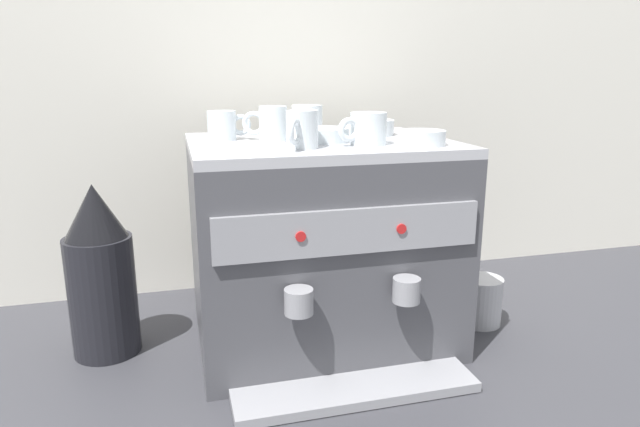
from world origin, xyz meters
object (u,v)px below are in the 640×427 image
at_px(espresso_machine, 320,242).
at_px(ceramic_bowl_2, 324,135).
at_px(ceramic_bowl_0, 422,138).
at_px(ceramic_bowl_1, 369,128).
at_px(ceramic_cup_2, 223,126).
at_px(ceramic_cup_0, 271,123).
at_px(ceramic_cup_3, 367,129).
at_px(milk_pitcher, 481,301).
at_px(coffee_grinder, 101,274).
at_px(ceramic_cup_1, 307,119).
at_px(ceramic_cup_4, 302,130).

distance_m(espresso_machine, ceramic_bowl_2, 0.26).
relative_size(ceramic_bowl_0, ceramic_bowl_1, 0.79).
bearing_deg(espresso_machine, ceramic_cup_2, 163.55).
distance_m(ceramic_cup_0, ceramic_cup_3, 0.22).
distance_m(ceramic_cup_0, ceramic_cup_2, 0.11).
bearing_deg(ceramic_cup_2, ceramic_bowl_1, 2.21).
bearing_deg(milk_pitcher, ceramic_bowl_1, 156.21).
height_order(coffee_grinder, milk_pitcher, coffee_grinder).
relative_size(espresso_machine, ceramic_cup_1, 5.46).
relative_size(coffee_grinder, milk_pitcher, 3.23).
bearing_deg(ceramic_cup_2, ceramic_cup_1, 23.41).
height_order(ceramic_cup_3, ceramic_bowl_2, ceramic_cup_3).
height_order(espresso_machine, ceramic_cup_4, ceramic_cup_4).
relative_size(ceramic_bowl_1, ceramic_bowl_2, 1.08).
relative_size(ceramic_cup_4, ceramic_bowl_2, 0.84).
bearing_deg(espresso_machine, ceramic_bowl_0, -36.15).
bearing_deg(coffee_grinder, ceramic_cup_0, -3.20).
xyz_separation_m(ceramic_cup_2, ceramic_cup_3, (0.29, -0.16, 0.00)).
height_order(ceramic_cup_2, coffee_grinder, ceramic_cup_2).
distance_m(ceramic_bowl_0, coffee_grinder, 0.77).
xyz_separation_m(espresso_machine, ceramic_cup_1, (0.01, 0.15, 0.28)).
relative_size(ceramic_cup_2, ceramic_bowl_2, 0.87).
bearing_deg(ceramic_cup_0, coffee_grinder, 176.80).
xyz_separation_m(ceramic_cup_1, ceramic_bowl_0, (0.18, -0.29, -0.02)).
xyz_separation_m(espresso_machine, ceramic_bowl_1, (0.14, 0.08, 0.26)).
xyz_separation_m(ceramic_cup_3, ceramic_bowl_2, (-0.07, 0.07, -0.02)).
distance_m(ceramic_bowl_1, ceramic_bowl_2, 0.17).
xyz_separation_m(ceramic_cup_4, ceramic_bowl_0, (0.26, -0.02, -0.02)).
xyz_separation_m(coffee_grinder, milk_pitcher, (0.91, -0.09, -0.13)).
bearing_deg(ceramic_bowl_0, coffee_grinder, 165.10).
xyz_separation_m(ceramic_bowl_2, coffee_grinder, (-0.50, 0.07, -0.30)).
bearing_deg(ceramic_cup_0, ceramic_cup_2, 159.89).
distance_m(ceramic_cup_0, milk_pitcher, 0.69).
distance_m(coffee_grinder, milk_pitcher, 0.92).
height_order(espresso_machine, ceramic_bowl_1, ceramic_bowl_1).
distance_m(ceramic_cup_4, milk_pitcher, 0.67).
distance_m(ceramic_cup_1, milk_pitcher, 0.64).
bearing_deg(ceramic_cup_4, ceramic_cup_1, 74.39).
distance_m(ceramic_cup_0, ceramic_bowl_1, 0.26).
relative_size(ceramic_cup_1, ceramic_bowl_0, 1.09).
bearing_deg(ceramic_bowl_2, ceramic_cup_1, 88.79).
bearing_deg(ceramic_bowl_1, ceramic_bowl_2, -144.53).
bearing_deg(ceramic_cup_3, ceramic_cup_0, 146.43).
bearing_deg(coffee_grinder, milk_pitcher, -5.66).
height_order(ceramic_cup_1, ceramic_cup_4, ceramic_cup_4).
xyz_separation_m(ceramic_cup_1, coffee_grinder, (-0.50, -0.11, -0.32)).
relative_size(ceramic_cup_2, ceramic_cup_3, 0.88).
xyz_separation_m(ceramic_cup_4, milk_pitcher, (0.48, 0.07, -0.46)).
bearing_deg(ceramic_cup_0, ceramic_bowl_2, -24.16).
xyz_separation_m(ceramic_bowl_0, milk_pitcher, (0.23, 0.09, -0.43)).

